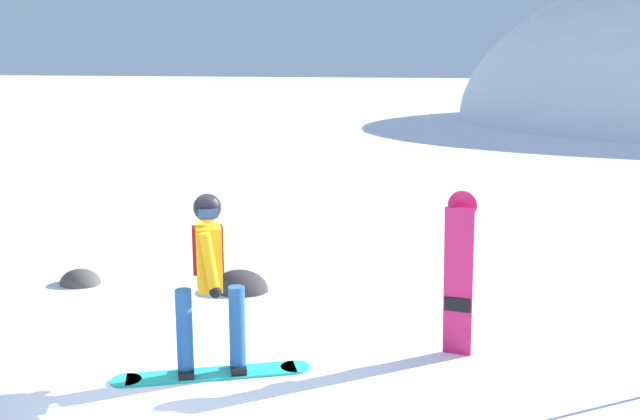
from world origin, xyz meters
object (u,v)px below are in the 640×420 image
at_px(rock_dark, 81,284).
at_px(rock_mid, 240,290).
at_px(snowboarder_main, 209,279).
at_px(spare_snowboard, 459,274).

xyz_separation_m(rock_dark, rock_mid, (2.10, 0.49, 0.00)).
bearing_deg(snowboarder_main, spare_snowboard, 30.78).
bearing_deg(spare_snowboard, rock_mid, 158.42).
relative_size(snowboarder_main, rock_mid, 2.32).
bearing_deg(rock_mid, snowboarder_main, -69.13).
distance_m(snowboarder_main, spare_snowboard, 2.39).
bearing_deg(spare_snowboard, snowboarder_main, -149.22).
bearing_deg(rock_dark, snowboarder_main, -32.40).
distance_m(snowboarder_main, rock_mid, 2.73).
relative_size(snowboarder_main, rock_dark, 3.08).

